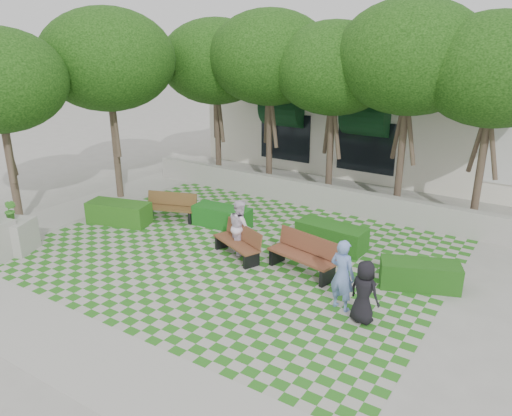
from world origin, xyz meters
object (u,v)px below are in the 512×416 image
Objects in this scene: bench_east at (303,255)px; bench_mid at (238,242)px; hedge_west at (119,213)px; person_white at (240,227)px; hedge_east at (420,275)px; hedge_midleft at (222,217)px; bench_west at (171,207)px; planter_back at (15,234)px; person_dark at (364,292)px; person_blue at (342,275)px; hedge_midright at (331,236)px.

bench_east is 2.07m from bench_mid.
hedge_west is 1.31× the size of person_white.
hedge_east is 1.00× the size of hedge_midleft.
bench_mid is 3.95m from bench_west.
planter_back reaches higher than bench_west.
person_dark is (-0.62, -2.36, 0.41)m from hedge_east.
hedge_east is at bearing -110.95° from person_blue.
person_white reaches higher than bench_west.
person_blue is 0.71m from person_dark.
bench_east is at bearing -21.50° from hedge_midleft.
person_white is (-2.21, 0.16, 0.31)m from bench_east.
bench_west is 5.02m from planter_back.
planter_back reaches higher than hedge_midleft.
hedge_west is (-7.10, -0.15, -0.13)m from bench_east.
person_blue reaches higher than planter_back.
bench_east is at bearing 23.76° from planter_back.
bench_mid is 3.90m from person_blue.
person_dark reaches higher than hedge_midright.
bench_west is at bearing -178.45° from bench_east.
hedge_east is at bearing 34.92° from bench_mid.
hedge_west is at bearing -151.77° from hedge_midleft.
bench_west reaches higher than bench_mid.
hedge_midright is 2.83m from person_white.
planter_back is 6.78m from person_white.
person_blue is at bearing -159.29° from person_white.
bench_mid reaches higher than hedge_midright.
hedge_east is at bearing 21.98° from planter_back.
bench_west is (-5.82, 1.07, -0.05)m from bench_east.
hedge_midleft is 0.92× the size of hedge_west.
hedge_west is 3.44m from planter_back.
person_dark is at bearing -25.77° from hedge_midleft.
bench_west is at bearing 43.96° from hedge_west.
hedge_east is 0.93× the size of hedge_midright.
bench_east is 1.10× the size of bench_west.
bench_mid is at bearing -133.51° from hedge_midright.
person_dark is (0.65, -0.25, -0.14)m from person_blue.
bench_mid is at bearing -37.39° from bench_west.
hedge_west is at bearing 43.80° from person_white.
hedge_midleft is (-6.86, 0.65, -0.00)m from hedge_east.
planter_back is at bearing 24.74° from person_dark.
hedge_west is 1.42× the size of person_dark.
hedge_midleft is at bearing 174.55° from hedge_east.
hedge_west is 1.21× the size of person_blue.
bench_west is 1.77m from hedge_west.
bench_east is at bearing -143.85° from person_white.
planter_back is (-7.92, -3.49, 0.04)m from bench_east.
person_blue is 4.10m from person_white.
person_dark is (9.40, -1.31, 0.38)m from hedge_west.
person_blue reaches higher than hedge_midleft.
planter_back reaches higher than hedge_midright.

